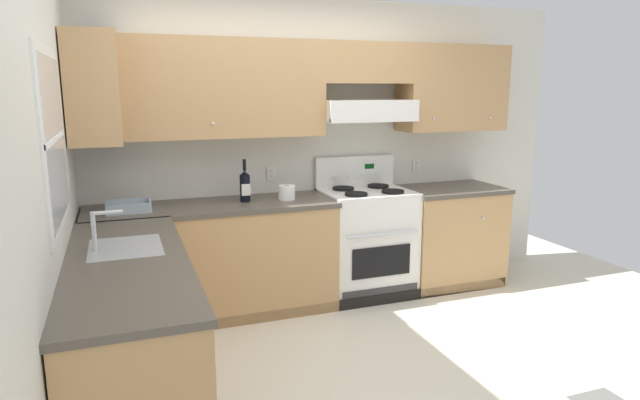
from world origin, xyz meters
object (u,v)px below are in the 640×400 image
object	(u,v)px
stove	(367,241)
paper_towel_roll	(287,192)
wine_bottle	(245,185)
bowl	(129,208)

from	to	relation	value
stove	paper_towel_roll	size ratio (longest dim) A/B	8.68
wine_bottle	bowl	bearing A→B (deg)	-176.64
bowl	paper_towel_roll	bearing A→B (deg)	0.68
bowl	wine_bottle	bearing A→B (deg)	3.36
wine_bottle	paper_towel_roll	distance (m)	0.35
bowl	paper_towel_roll	distance (m)	1.23
paper_towel_roll	stove	bearing A→B (deg)	1.69
bowl	paper_towel_roll	xyz separation A→B (m)	(1.23, 0.01, 0.03)
stove	paper_towel_roll	world-z (taller)	stove
stove	paper_towel_roll	bearing A→B (deg)	-178.31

